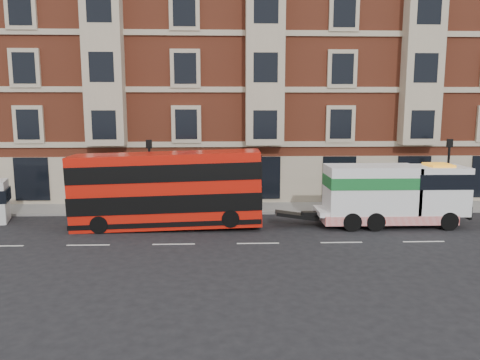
% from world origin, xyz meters
% --- Properties ---
extents(ground, '(120.00, 120.00, 0.00)m').
position_xyz_m(ground, '(0.00, 0.00, 0.00)').
color(ground, black).
rests_on(ground, ground).
extents(sidewalk, '(90.00, 3.00, 0.15)m').
position_xyz_m(sidewalk, '(0.00, 7.50, 0.07)').
color(sidewalk, slate).
rests_on(sidewalk, ground).
extents(victorian_terrace, '(45.00, 12.00, 20.40)m').
position_xyz_m(victorian_terrace, '(0.50, 15.00, 10.07)').
color(victorian_terrace, brown).
rests_on(victorian_terrace, ground).
extents(lamp_post_west, '(0.35, 0.15, 4.35)m').
position_xyz_m(lamp_post_west, '(-6.00, 6.20, 2.68)').
color(lamp_post_west, black).
rests_on(lamp_post_west, sidewalk).
extents(lamp_post_east, '(0.35, 0.15, 4.35)m').
position_xyz_m(lamp_post_east, '(12.00, 6.20, 2.68)').
color(lamp_post_east, black).
rests_on(lamp_post_east, sidewalk).
extents(double_decker_bus, '(9.95, 2.28, 4.03)m').
position_xyz_m(double_decker_bus, '(-4.64, 3.06, 2.13)').
color(double_decker_bus, red).
rests_on(double_decker_bus, ground).
extents(tow_truck, '(7.96, 2.35, 3.32)m').
position_xyz_m(tow_truck, '(7.41, 3.06, 1.76)').
color(tow_truck, white).
rests_on(tow_truck, ground).
extents(pedestrian, '(0.62, 0.41, 1.67)m').
position_xyz_m(pedestrian, '(-10.66, 7.40, 0.99)').
color(pedestrian, '#17202F').
rests_on(pedestrian, sidewalk).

